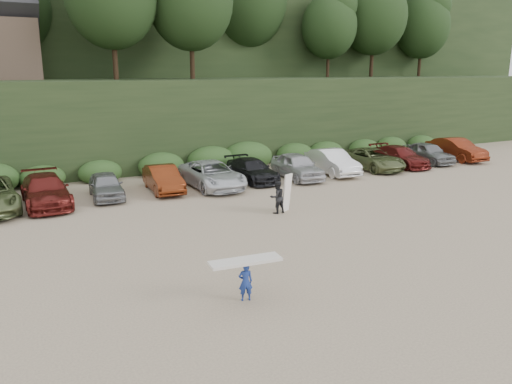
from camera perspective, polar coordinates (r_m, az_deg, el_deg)
ground at (r=20.90m, az=6.32°, el=-4.90°), size 120.00×120.00×0.00m
hillside_backdrop at (r=53.67m, az=-16.36°, el=18.14°), size 90.00×41.50×28.00m
parked_cars at (r=29.43m, az=-3.72°, el=2.19°), size 39.72×6.16×1.65m
child_surfer at (r=14.84m, az=-1.22°, el=-9.21°), size 2.19×0.80×1.29m
adult_surfer at (r=23.72m, az=2.53°, el=-0.54°), size 1.25×0.65×1.86m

